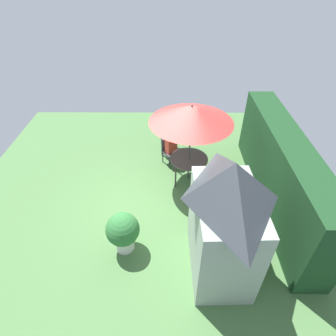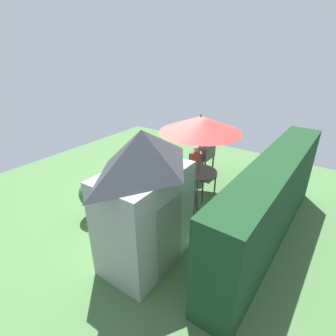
# 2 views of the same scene
# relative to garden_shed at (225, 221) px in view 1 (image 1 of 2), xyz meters

# --- Properties ---
(ground_plane) EXTENTS (11.00, 11.00, 0.00)m
(ground_plane) POSITION_rel_garden_shed_xyz_m (-2.14, -1.61, -1.52)
(ground_plane) COLOR #47703D
(hedge_backdrop) EXTENTS (5.71, 0.81, 2.13)m
(hedge_backdrop) POSITION_rel_garden_shed_xyz_m (-2.14, 1.89, -0.46)
(hedge_backdrop) COLOR #193D1E
(hedge_backdrop) RESTS_ON ground
(garden_shed) EXTENTS (2.08, 1.35, 2.98)m
(garden_shed) POSITION_rel_garden_shed_xyz_m (0.00, 0.00, 0.00)
(garden_shed) COLOR gray
(garden_shed) RESTS_ON ground
(patio_table) EXTENTS (1.16, 1.16, 0.80)m
(patio_table) POSITION_rel_garden_shed_xyz_m (-3.08, -0.52, -0.79)
(patio_table) COLOR #47423D
(patio_table) RESTS_ON ground
(patio_umbrella) EXTENTS (2.36, 2.36, 2.56)m
(patio_umbrella) POSITION_rel_garden_shed_xyz_m (-3.08, -0.52, 0.76)
(patio_umbrella) COLOR #4C4C51
(patio_umbrella) RESTS_ON ground
(bbq_grill) EXTENTS (0.70, 0.51, 1.20)m
(bbq_grill) POSITION_rel_garden_shed_xyz_m (-4.65, -1.15, -0.67)
(bbq_grill) COLOR #47474C
(bbq_grill) RESTS_ON ground
(chair_near_shed) EXTENTS (0.64, 0.64, 0.90)m
(chair_near_shed) POSITION_rel_garden_shed_xyz_m (-3.95, -1.11, -1.00)
(chair_near_shed) COLOR #38383D
(chair_near_shed) RESTS_ON ground
(chair_far_side) EXTENTS (0.58, 0.58, 0.90)m
(chair_far_side) POSITION_rel_garden_shed_xyz_m (-1.97, -0.18, -1.00)
(chair_far_side) COLOR #38383D
(chair_far_side) RESTS_ON ground
(potted_plant_by_shed) EXTENTS (0.79, 0.79, 1.09)m
(potted_plant_by_shed) POSITION_rel_garden_shed_xyz_m (-0.44, -2.19, -0.89)
(potted_plant_by_shed) COLOR silver
(potted_plant_by_shed) RESTS_ON ground
(person_in_red) EXTENTS (0.39, 0.42, 1.26)m
(person_in_red) POSITION_rel_garden_shed_xyz_m (-3.88, -1.06, -0.74)
(person_in_red) COLOR #CC3D33
(person_in_red) RESTS_ON ground
(person_in_blue) EXTENTS (0.33, 0.40, 1.26)m
(person_in_blue) POSITION_rel_garden_shed_xyz_m (-2.05, -0.20, -0.74)
(person_in_blue) COLOR #3866B2
(person_in_blue) RESTS_ON ground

